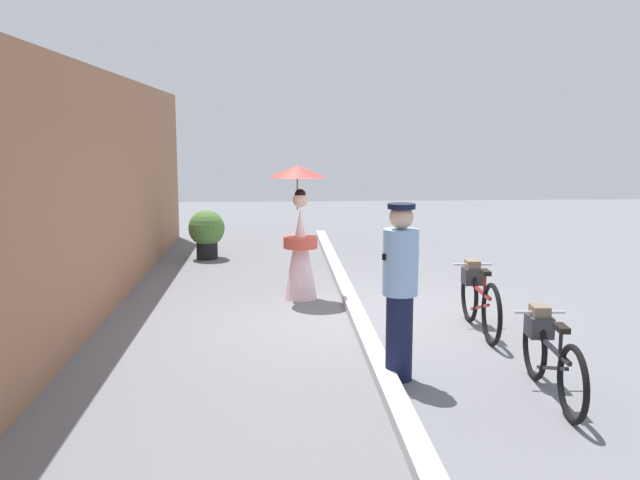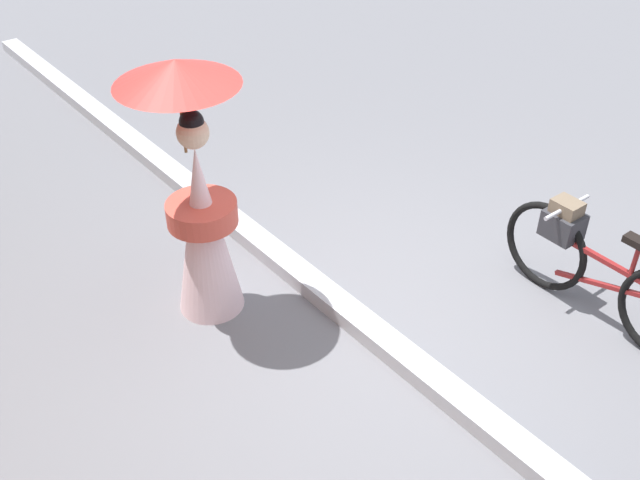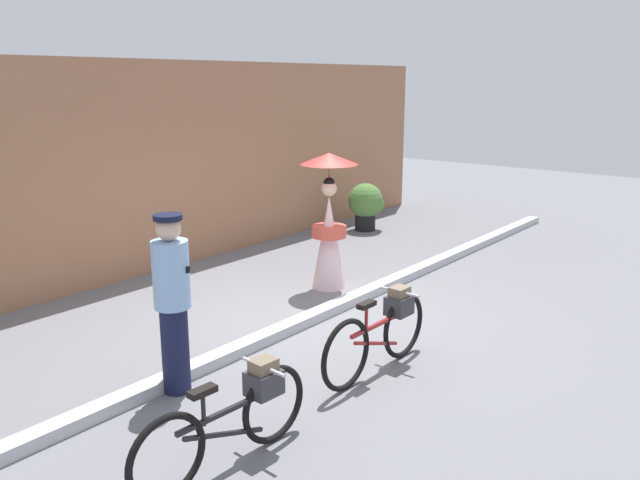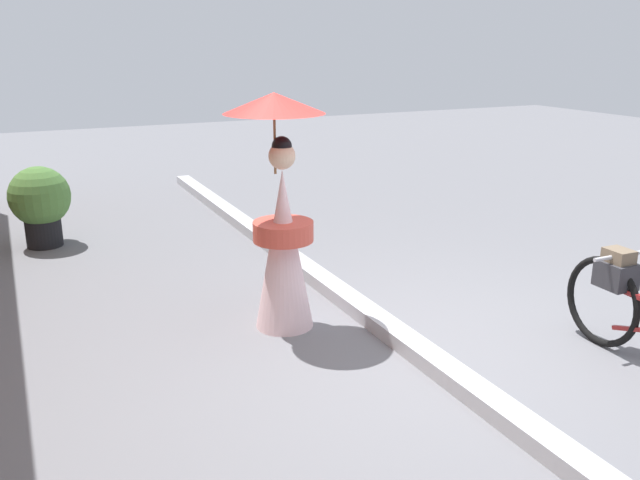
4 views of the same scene
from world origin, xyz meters
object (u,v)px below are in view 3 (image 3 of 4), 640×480
object	(u,v)px
bicycle_near_officer	(381,330)
bicycle_far_side	(234,415)
potted_plant_by_door	(367,204)
person_officer	(172,299)
person_with_parasol	(329,222)

from	to	relation	value
bicycle_near_officer	bicycle_far_side	bearing A→B (deg)	-178.85
potted_plant_by_door	bicycle_near_officer	bearing A→B (deg)	-143.83
bicycle_near_officer	person_officer	xyz separation A→B (m)	(-1.61, 1.25, 0.49)
bicycle_near_officer	potted_plant_by_door	size ratio (longest dim) A/B	1.83
person_with_parasol	person_officer	bearing A→B (deg)	-166.24
person_with_parasol	potted_plant_by_door	xyz separation A→B (m)	(3.28, 1.63, -0.43)
bicycle_far_side	person_with_parasol	size ratio (longest dim) A/B	0.88
bicycle_far_side	person_with_parasol	xyz separation A→B (m)	(3.90, 2.13, 0.55)
person_officer	person_with_parasol	distance (m)	3.52
bicycle_far_side	person_officer	world-z (taller)	person_officer
bicycle_near_officer	person_officer	distance (m)	2.10
bicycle_near_officer	potted_plant_by_door	world-z (taller)	potted_plant_by_door
bicycle_near_officer	potted_plant_by_door	xyz separation A→B (m)	(5.09, 3.72, 0.10)
person_with_parasol	bicycle_far_side	bearing A→B (deg)	-151.35
bicycle_near_officer	bicycle_far_side	world-z (taller)	bicycle_near_officer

